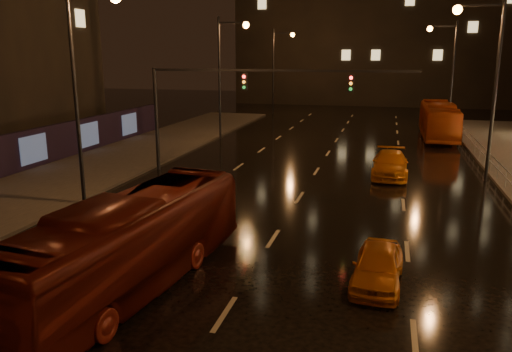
# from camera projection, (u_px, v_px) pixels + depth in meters

# --- Properties ---
(ground) EXTENTS (140.00, 140.00, 0.00)m
(ground) POSITION_uv_depth(u_px,v_px,m) (312.00, 179.00, 28.74)
(ground) COLOR black
(ground) RESTS_ON ground
(sidewalk_left) EXTENTS (7.00, 70.00, 0.15)m
(sidewalk_left) POSITION_uv_depth(u_px,v_px,m) (54.00, 184.00, 27.36)
(sidewalk_left) COLOR #38332D
(sidewalk_left) RESTS_ON ground
(traffic_signal) EXTENTS (15.31, 0.32, 6.20)m
(traffic_signal) POSITION_uv_depth(u_px,v_px,m) (227.00, 94.00, 28.88)
(traffic_signal) COLOR black
(traffic_signal) RESTS_ON ground
(bus_red) EXTENTS (3.59, 10.55, 2.88)m
(bus_red) POSITION_uv_depth(u_px,v_px,m) (131.00, 244.00, 14.89)
(bus_red) COLOR #57140C
(bus_red) RESTS_ON ground
(bus_curb) EXTENTS (2.57, 10.89, 3.03)m
(bus_curb) POSITION_uv_depth(u_px,v_px,m) (438.00, 120.00, 42.75)
(bus_curb) COLOR #AA3E11
(bus_curb) RESTS_ON ground
(taxi_near) EXTENTS (1.67, 3.70, 1.23)m
(taxi_near) POSITION_uv_depth(u_px,v_px,m) (378.00, 266.00, 15.33)
(taxi_near) COLOR #C06012
(taxi_near) RESTS_ON ground
(taxi_far) EXTENTS (2.06, 4.94, 1.43)m
(taxi_far) POSITION_uv_depth(u_px,v_px,m) (390.00, 164.00, 29.24)
(taxi_far) COLOR orange
(taxi_far) RESTS_ON ground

